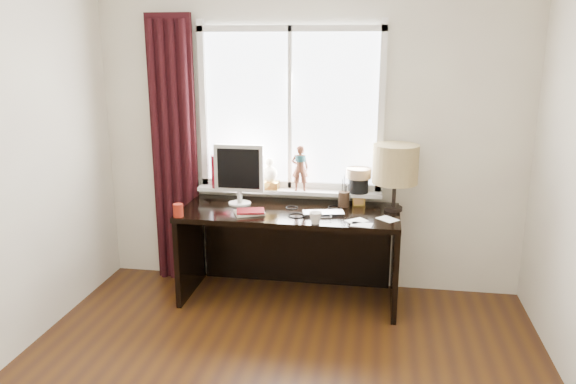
% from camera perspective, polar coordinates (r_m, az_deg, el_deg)
% --- Properties ---
extents(wall_back, '(3.50, 0.00, 2.60)m').
position_cam_1_polar(wall_back, '(4.61, 2.14, 5.96)').
color(wall_back, '#C0B4A1').
rests_on(wall_back, ground).
extents(laptop, '(0.35, 0.26, 0.02)m').
position_cam_1_polar(laptop, '(4.28, 3.64, -2.14)').
color(laptop, silver).
rests_on(laptop, desk).
extents(mug, '(0.12, 0.12, 0.09)m').
position_cam_1_polar(mug, '(4.06, 2.80, -2.60)').
color(mug, white).
rests_on(mug, desk).
extents(red_cup, '(0.07, 0.07, 0.10)m').
position_cam_1_polar(red_cup, '(4.29, -11.10, -1.84)').
color(red_cup, maroon).
rests_on(red_cup, desk).
extents(window, '(1.52, 0.22, 1.40)m').
position_cam_1_polar(window, '(4.57, 0.18, 5.94)').
color(window, white).
rests_on(window, ground).
extents(curtain, '(0.38, 0.09, 2.25)m').
position_cam_1_polar(curtain, '(4.82, -11.52, 3.85)').
color(curtain, black).
rests_on(curtain, floor).
extents(desk, '(1.70, 0.70, 0.75)m').
position_cam_1_polar(desk, '(4.55, 0.35, -4.45)').
color(desk, black).
rests_on(desk, floor).
extents(monitor, '(0.40, 0.18, 0.49)m').
position_cam_1_polar(monitor, '(4.49, -5.00, 2.15)').
color(monitor, beige).
rests_on(monitor, desk).
extents(notebook_stack, '(0.27, 0.24, 0.03)m').
position_cam_1_polar(notebook_stack, '(4.30, -3.89, -2.04)').
color(notebook_stack, beige).
rests_on(notebook_stack, desk).
extents(brush_holder, '(0.09, 0.09, 0.25)m').
position_cam_1_polar(brush_holder, '(4.50, 5.69, -0.71)').
color(brush_holder, black).
rests_on(brush_holder, desk).
extents(icon_frame, '(0.10, 0.04, 0.13)m').
position_cam_1_polar(icon_frame, '(4.52, 7.21, -0.60)').
color(icon_frame, gold).
rests_on(icon_frame, desk).
extents(table_lamp, '(0.35, 0.35, 0.52)m').
position_cam_1_polar(table_lamp, '(4.37, 10.86, 2.72)').
color(table_lamp, black).
rests_on(table_lamp, desk).
extents(loose_papers, '(0.41, 0.32, 0.00)m').
position_cam_1_polar(loose_papers, '(4.15, 8.21, -2.99)').
color(loose_papers, white).
rests_on(loose_papers, desk).
extents(desk_cables, '(0.47, 0.43, 0.01)m').
position_cam_1_polar(desk_cables, '(4.36, 1.99, -1.92)').
color(desk_cables, black).
rests_on(desk_cables, desk).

